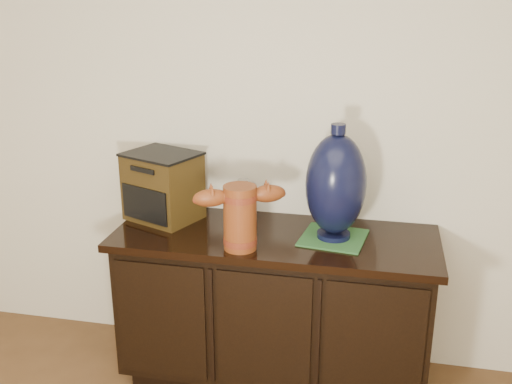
% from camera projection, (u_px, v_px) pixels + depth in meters
% --- Properties ---
extents(sideboard, '(1.46, 0.56, 0.75)m').
position_uv_depth(sideboard, '(274.00, 307.00, 2.82)').
color(sideboard, black).
rests_on(sideboard, ground).
extents(terracotta_vessel, '(0.39, 0.23, 0.28)m').
position_uv_depth(terracotta_vessel, '(240.00, 214.00, 2.51)').
color(terracotta_vessel, brown).
rests_on(terracotta_vessel, sideboard).
extents(tv_radio, '(0.40, 0.37, 0.33)m').
position_uv_depth(tv_radio, '(163.00, 186.00, 2.84)').
color(tv_radio, '#37270D').
rests_on(tv_radio, sideboard).
extents(green_mat, '(0.31, 0.31, 0.01)m').
position_uv_depth(green_mat, '(333.00, 238.00, 2.66)').
color(green_mat, '#2A5E2C').
rests_on(green_mat, sideboard).
extents(lamp_base, '(0.30, 0.30, 0.51)m').
position_uv_depth(lamp_base, '(336.00, 185.00, 2.58)').
color(lamp_base, black).
rests_on(lamp_base, green_mat).
extents(spray_can, '(0.06, 0.06, 0.18)m').
position_uv_depth(spray_can, '(244.00, 198.00, 2.90)').
color(spray_can, '#5A130F').
rests_on(spray_can, sideboard).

